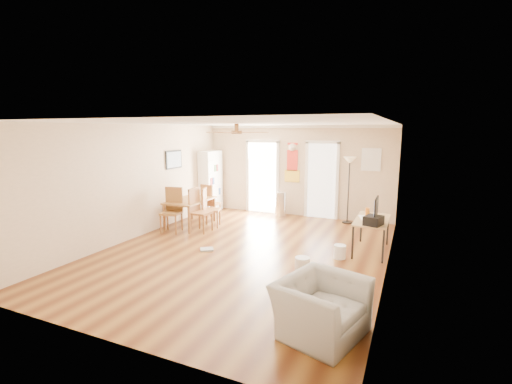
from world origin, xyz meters
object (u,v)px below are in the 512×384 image
at_px(wastebasket_b, 302,266).
at_px(armchair, 321,307).
at_px(wastebasket_a, 340,252).
at_px(printer, 374,221).
at_px(torchiere_lamp, 348,190).
at_px(dining_table, 191,213).
at_px(dining_chair_near, 171,211).
at_px(bookshelf, 211,181).
at_px(computer_desk, 371,235).
at_px(dining_chair_far, 211,202).
at_px(trash_can, 281,204).
at_px(dining_chair_right_b, 201,210).
at_px(dining_chair_right_a, 212,208).

xyz_separation_m(wastebasket_b, armchair, (0.73, -1.68, 0.19)).
bearing_deg(wastebasket_a, printer, 19.11).
bearing_deg(wastebasket_b, torchiere_lamp, 88.16).
bearing_deg(dining_table, armchair, -39.67).
bearing_deg(printer, wastebasket_a, -144.43).
xyz_separation_m(dining_chair_near, wastebasket_a, (4.12, -0.17, -0.41)).
relative_size(bookshelf, computer_desk, 1.44).
bearing_deg(computer_desk, wastebasket_a, -127.17).
distance_m(bookshelf, dining_table, 1.83).
bearing_deg(dining_chair_far, torchiere_lamp, -153.79).
xyz_separation_m(bookshelf, trash_can, (2.19, 0.22, -0.57)).
relative_size(dining_chair_right_b, wastebasket_b, 3.55).
relative_size(bookshelf, wastebasket_b, 6.18).
relative_size(wastebasket_a, armchair, 0.26).
bearing_deg(dining_chair_right_a, armchair, -154.18).
relative_size(trash_can, wastebasket_a, 2.66).
bearing_deg(trash_can, bookshelf, -174.30).
relative_size(dining_table, wastebasket_b, 4.66).
relative_size(wastebasket_b, armchair, 0.29).
bearing_deg(dining_table, printer, -8.16).
distance_m(dining_chair_right_b, wastebasket_b, 3.41).
distance_m(torchiere_lamp, computer_desk, 2.34).
bearing_deg(dining_table, torchiere_lamp, 27.52).
bearing_deg(dining_table, wastebasket_b, -27.85).
distance_m(dining_chair_right_b, wastebasket_a, 3.53).
relative_size(dining_chair_right_a, dining_chair_right_b, 0.94).
bearing_deg(bookshelf, dining_chair_right_b, -79.59).
distance_m(bookshelf, wastebasket_b, 5.40).
xyz_separation_m(dining_chair_far, torchiere_lamp, (3.57, 1.09, 0.40)).
relative_size(dining_chair_right_b, dining_chair_near, 0.98).
height_order(dining_chair_right_b, armchair, dining_chair_right_b).
height_order(dining_table, wastebasket_a, dining_table).
bearing_deg(dining_chair_right_a, dining_table, 85.56).
height_order(trash_can, torchiere_lamp, torchiere_lamp).
distance_m(dining_chair_far, armchair, 6.07).
xyz_separation_m(computer_desk, wastebasket_b, (-0.96, -1.70, -0.19)).
bearing_deg(wastebasket_a, armchair, -84.19).
distance_m(trash_can, wastebasket_a, 3.56).
bearing_deg(dining_chair_near, dining_table, 69.49).
xyz_separation_m(printer, armchair, (-0.30, -2.91, -0.43)).
distance_m(torchiere_lamp, printer, 2.74).
height_order(dining_chair_right_a, wastebasket_a, dining_chair_right_a).
bearing_deg(dining_chair_near, wastebasket_b, -30.94).
bearing_deg(bookshelf, armchair, -62.71).
distance_m(bookshelf, dining_chair_right_a, 1.86).
relative_size(dining_chair_far, printer, 2.88).
relative_size(dining_chair_right_b, computer_desk, 0.83).
distance_m(dining_chair_right_b, torchiere_lamp, 3.90).
relative_size(dining_chair_right_a, computer_desk, 0.78).
distance_m(dining_chair_near, wastebasket_a, 4.14).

